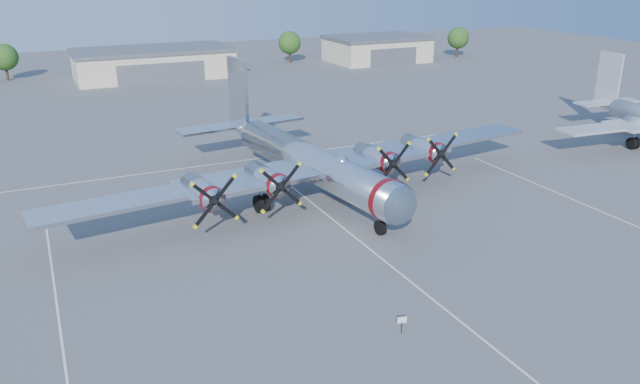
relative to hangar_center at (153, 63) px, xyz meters
name	(u,v)px	position (x,y,z in m)	size (l,w,h in m)	color
ground	(367,247)	(0.00, -81.96, -2.71)	(260.00, 260.00, 0.00)	#58585B
parking_lines	(378,256)	(0.00, -83.71, -2.71)	(60.00, 50.08, 0.01)	silver
hangar_center	(153,63)	(0.00, 0.00, 0.00)	(28.60, 14.60, 5.40)	beige
hangar_east	(377,49)	(48.00, 0.00, 0.00)	(20.60, 14.60, 5.40)	beige
tree_west	(4,57)	(-25.00, 8.04, 1.51)	(4.80, 4.80, 6.64)	#382619
tree_east	(290,43)	(30.00, 6.04, 1.51)	(4.80, 4.80, 6.64)	#382619
tree_far_east	(458,38)	(68.00, -1.96, 1.51)	(4.80, 4.80, 6.64)	#382619
main_bomber_b29	(306,192)	(0.64, -69.07, -2.71)	(48.83, 33.40, 10.80)	silver
info_placard	(402,322)	(-3.88, -93.13, -1.97)	(0.55, 0.19, 1.06)	black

